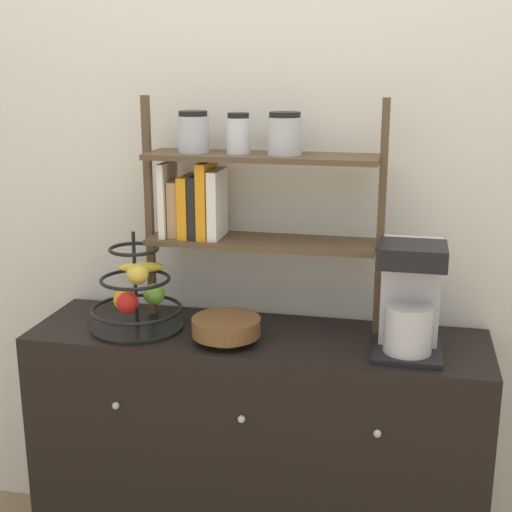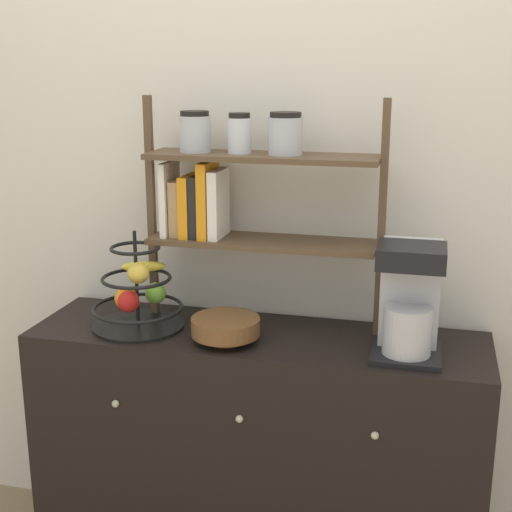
% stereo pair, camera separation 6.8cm
% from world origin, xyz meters
% --- Properties ---
extents(wall_back, '(7.00, 0.05, 2.60)m').
position_xyz_m(wall_back, '(0.00, 0.46, 1.30)').
color(wall_back, silver).
rests_on(wall_back, ground_plane).
extents(sideboard, '(1.49, 0.43, 0.89)m').
position_xyz_m(sideboard, '(0.00, 0.21, 0.44)').
color(sideboard, black).
rests_on(sideboard, ground_plane).
extents(coffee_maker, '(0.21, 0.21, 0.35)m').
position_xyz_m(coffee_maker, '(0.48, 0.16, 1.06)').
color(coffee_maker, black).
rests_on(coffee_maker, sideboard).
extents(fruit_stand, '(0.31, 0.31, 0.33)m').
position_xyz_m(fruit_stand, '(-0.40, 0.17, 1.00)').
color(fruit_stand, black).
rests_on(fruit_stand, sideboard).
extents(wooden_bowl, '(0.22, 0.22, 0.08)m').
position_xyz_m(wooden_bowl, '(-0.08, 0.12, 0.93)').
color(wooden_bowl, brown).
rests_on(wooden_bowl, sideboard).
extents(shelf_hutch, '(0.79, 0.20, 0.75)m').
position_xyz_m(shelf_hutch, '(-0.10, 0.30, 1.35)').
color(shelf_hutch, brown).
rests_on(shelf_hutch, sideboard).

